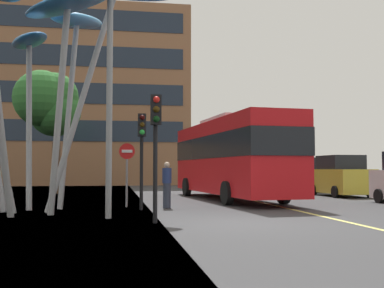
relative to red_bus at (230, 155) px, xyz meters
The scene contains 13 objects.
ground 10.04m from the red_bus, 105.45° to the right, with size 120.00×240.00×0.10m.
red_bus is the anchor object (origin of this frame).
leaf_sculpture 10.84m from the red_bus, 146.25° to the right, with size 9.01×8.63×8.23m.
traffic_light_kerb_near 10.08m from the red_bus, 115.09° to the right, with size 0.28×0.42×3.42m.
traffic_light_kerb_far 6.69m from the red_bus, 131.33° to the right, with size 0.28×0.42×3.38m.
car_parked_far 6.83m from the red_bus, 16.62° to the left, with size 2.07×4.28×2.15m.
car_side_street 9.96m from the red_bus, 48.75° to the left, with size 2.10×4.48×2.15m.
car_far_side 15.76m from the red_bus, 66.21° to the left, with size 1.99×4.15×2.18m.
street_lamp 9.82m from the red_bus, 124.06° to the right, with size 1.78×0.44×8.81m.
tree_pavement_near 11.89m from the red_bus, 142.22° to the left, with size 3.83×4.22×7.15m.
pedestrian 5.57m from the red_bus, 129.21° to the right, with size 0.34×0.34×1.70m.
no_entry_sign 6.03m from the red_bus, 144.39° to the right, with size 0.60×0.12×2.41m.
backdrop_building 27.90m from the red_bus, 113.53° to the left, with size 24.43×10.24×16.18m.
Camera 1 is at (-3.37, -12.43, 1.45)m, focal length 44.90 mm.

